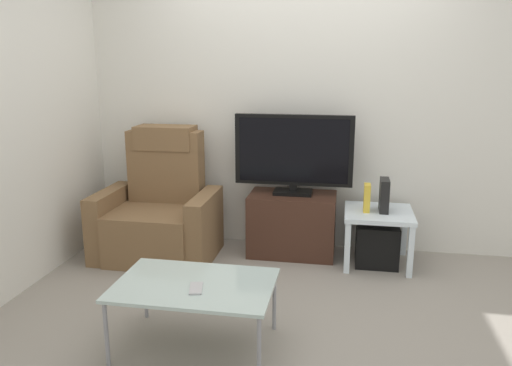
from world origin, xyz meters
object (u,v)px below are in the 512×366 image
object	(u,v)px
side_table	(378,219)
coffee_table	(195,287)
subwoofer_box	(377,244)
recliner_armchair	(160,212)
book_upright	(367,198)
game_console	(384,195)
tv_stand	(292,224)
cell_phone	(196,288)
television	(294,153)

from	to	relation	value
side_table	coffee_table	xyz separation A→B (m)	(-1.09, -1.46, -0.01)
side_table	subwoofer_box	xyz separation A→B (m)	(0.00, 0.00, -0.21)
coffee_table	side_table	bearing A→B (deg)	53.17
recliner_armchair	coffee_table	size ratio (longest dim) A/B	1.20
recliner_armchair	coffee_table	bearing A→B (deg)	-55.68
book_upright	game_console	bearing A→B (deg)	12.53
tv_stand	side_table	bearing A→B (deg)	-7.67
tv_stand	coffee_table	distance (m)	1.61
book_upright	cell_phone	distance (m)	1.80
recliner_armchair	side_table	distance (m)	1.83
tv_stand	cell_phone	distance (m)	1.67
side_table	coffee_table	distance (m)	1.82
television	game_console	xyz separation A→B (m)	(0.74, -0.10, -0.30)
television	cell_phone	distance (m)	1.75
coffee_table	cell_phone	size ratio (longest dim) A/B	6.00
subwoofer_box	coffee_table	xyz separation A→B (m)	(-1.09, -1.46, 0.20)
recliner_armchair	coffee_table	world-z (taller)	recliner_armchair
book_upright	cell_phone	size ratio (longest dim) A/B	1.49
tv_stand	recliner_armchair	bearing A→B (deg)	-169.70
recliner_armchair	subwoofer_box	distance (m)	1.84
cell_phone	coffee_table	bearing A→B (deg)	99.76
tv_stand	side_table	world-z (taller)	tv_stand
book_upright	coffee_table	world-z (taller)	book_upright
game_console	cell_phone	distance (m)	1.90
subwoofer_box	television	bearing A→B (deg)	170.83
game_console	recliner_armchair	bearing A→B (deg)	-176.40
recliner_armchair	side_table	world-z (taller)	recliner_armchair
coffee_table	subwoofer_box	bearing A→B (deg)	53.17
recliner_armchair	television	bearing A→B (deg)	17.28
television	coffee_table	size ratio (longest dim) A/B	1.09
book_upright	game_console	size ratio (longest dim) A/B	0.85
television	book_upright	xyz separation A→B (m)	(0.61, -0.13, -0.32)
television	side_table	size ratio (longest dim) A/B	1.82
recliner_armchair	game_console	size ratio (longest dim) A/B	4.10
tv_stand	television	bearing A→B (deg)	90.00
book_upright	game_console	world-z (taller)	game_console
recliner_armchair	subwoofer_box	world-z (taller)	recliner_armchair
side_table	game_console	xyz separation A→B (m)	(0.04, 0.01, 0.20)
game_console	subwoofer_box	bearing A→B (deg)	-164.05
subwoofer_box	game_console	distance (m)	0.41
television	coffee_table	distance (m)	1.70
game_console	coffee_table	bearing A→B (deg)	-127.51
television	subwoofer_box	world-z (taller)	television
television	subwoofer_box	distance (m)	1.01
television	game_console	bearing A→B (deg)	-7.99
book_upright	cell_phone	bearing A→B (deg)	-122.48
side_table	tv_stand	bearing A→B (deg)	172.33
cell_phone	tv_stand	bearing A→B (deg)	64.60
tv_stand	book_upright	bearing A→B (deg)	-10.73
book_upright	game_console	distance (m)	0.14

